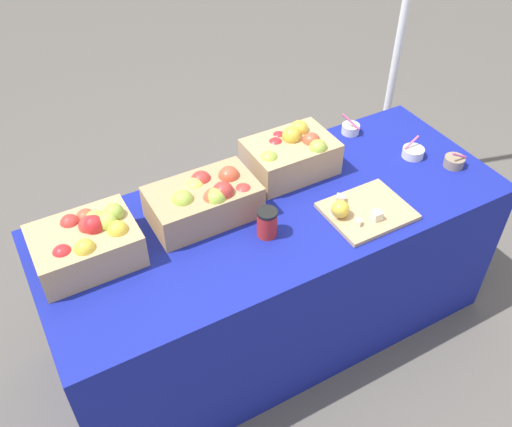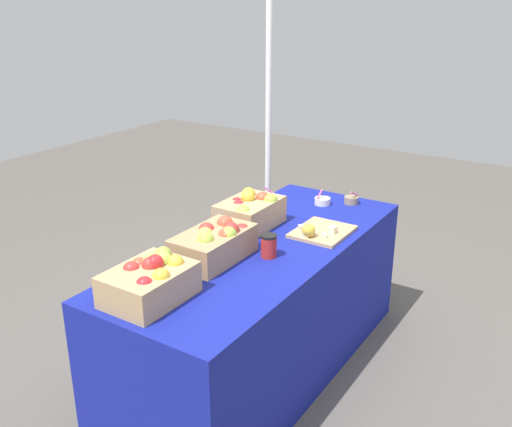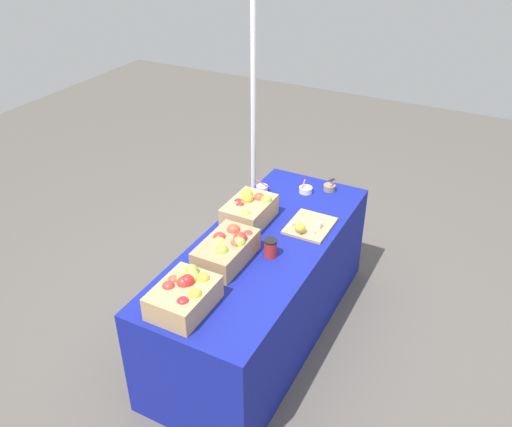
% 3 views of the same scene
% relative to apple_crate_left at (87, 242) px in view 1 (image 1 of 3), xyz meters
% --- Properties ---
extents(ground_plane, '(10.00, 10.00, 0.00)m').
position_rel_apple_crate_left_xyz_m(ground_plane, '(0.72, -0.09, -0.82)').
color(ground_plane, '#56514C').
extents(table, '(1.90, 0.76, 0.74)m').
position_rel_apple_crate_left_xyz_m(table, '(0.72, -0.09, -0.45)').
color(table, navy).
rests_on(table, ground_plane).
extents(apple_crate_left, '(0.36, 0.27, 0.19)m').
position_rel_apple_crate_left_xyz_m(apple_crate_left, '(0.00, 0.00, 0.00)').
color(apple_crate_left, tan).
rests_on(apple_crate_left, table).
extents(apple_crate_middle, '(0.41, 0.24, 0.18)m').
position_rel_apple_crate_left_xyz_m(apple_crate_middle, '(0.46, 0.01, -0.00)').
color(apple_crate_middle, tan).
rests_on(apple_crate_middle, table).
extents(apple_crate_right, '(0.36, 0.25, 0.20)m').
position_rel_apple_crate_left_xyz_m(apple_crate_right, '(0.90, 0.10, 0.00)').
color(apple_crate_right, tan).
rests_on(apple_crate_right, table).
extents(cutting_board_front, '(0.32, 0.27, 0.09)m').
position_rel_apple_crate_left_xyz_m(cutting_board_front, '(1.00, -0.28, -0.07)').
color(cutting_board_front, tan).
rests_on(cutting_board_front, table).
extents(sample_bowl_near, '(0.09, 0.09, 0.09)m').
position_rel_apple_crate_left_xyz_m(sample_bowl_near, '(1.54, -0.22, -0.06)').
color(sample_bowl_near, gray).
rests_on(sample_bowl_near, table).
extents(sample_bowl_mid, '(0.10, 0.10, 0.09)m').
position_rel_apple_crate_left_xyz_m(sample_bowl_mid, '(1.43, -0.08, -0.06)').
color(sample_bowl_mid, silver).
rests_on(sample_bowl_mid, table).
extents(sample_bowl_far, '(0.09, 0.09, 0.10)m').
position_rel_apple_crate_left_xyz_m(sample_bowl_far, '(1.30, 0.21, -0.06)').
color(sample_bowl_far, silver).
rests_on(sample_bowl_far, table).
extents(coffee_cup, '(0.08, 0.08, 0.11)m').
position_rel_apple_crate_left_xyz_m(coffee_cup, '(0.62, -0.20, -0.03)').
color(coffee_cup, red).
rests_on(coffee_cup, table).
extents(tent_pole, '(0.04, 0.04, 2.19)m').
position_rel_apple_crate_left_xyz_m(tent_pole, '(1.87, 0.58, 0.27)').
color(tent_pole, white).
rests_on(tent_pole, ground_plane).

